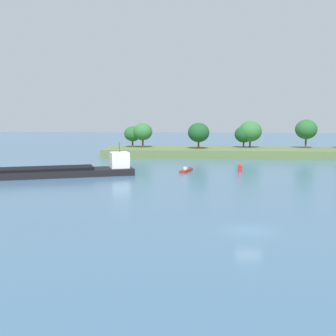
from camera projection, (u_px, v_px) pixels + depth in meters
ground_plane at (249, 230)px, 43.24m from camera, size 400.00×400.00×0.00m
treeline_island at (255, 147)px, 113.52m from camera, size 77.01×14.66×9.17m
cargo_barge at (31, 172)px, 77.87m from camera, size 36.63×18.13×5.73m
small_motorboat at (186, 170)px, 84.93m from camera, size 2.43×4.85×0.97m
channel_buoy_red at (240, 168)px, 84.37m from camera, size 0.70×0.70×1.90m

